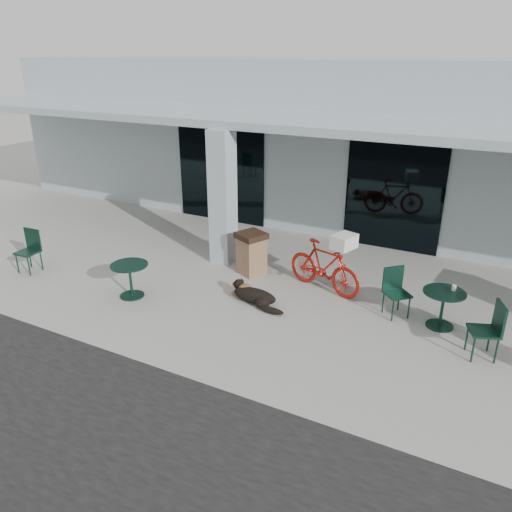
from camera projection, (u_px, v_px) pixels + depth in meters
The scene contains 17 objects.
ground at pixel (229, 316), 9.55m from camera, with size 80.00×80.00×0.00m, color #A5A39B.
building at pixel (366, 135), 15.64m from camera, with size 22.00×7.00×4.50m, color #A6B2BC.
storefront_glass_left at pixel (221, 175), 14.48m from camera, with size 2.80×0.06×2.70m, color black.
storefront_glass_right at pixel (393, 197), 12.33m from camera, with size 2.40×0.06×2.70m, color black.
column at pixel (223, 198), 11.48m from camera, with size 0.50×0.50×3.12m, color #A6B2BC.
overhang at pixel (307, 122), 11.27m from camera, with size 22.00×2.80×0.18m, color #A6B2BC.
bicycle at pixel (324, 267), 10.38m from camera, with size 0.50×1.78×1.07m, color #AE170E.
laundry_basket at pixel (344, 242), 9.83m from camera, with size 0.48×0.36×0.29m, color white.
dog at pixel (255, 295), 9.97m from camera, with size 1.08×0.36×0.36m, color black, non-canonical shape.
cup_near_dog at pixel (263, 295), 10.25m from camera, with size 0.08×0.08×0.10m, color white.
cafe_table_near at pixel (131, 280), 10.18m from camera, with size 0.76×0.76×0.71m, color #123528, non-canonical shape.
cafe_chair_near at pixel (28, 252), 11.28m from camera, with size 0.44×0.49×0.98m, color #123528, non-canonical shape.
cafe_table_far at pixel (442, 309), 9.05m from camera, with size 0.76×0.76×0.71m, color #123528, non-canonical shape.
cafe_chair_far_a at pixel (397, 293), 9.39m from camera, with size 0.43×0.47×0.94m, color #123528, non-canonical shape.
cafe_chair_far_b at pixel (484, 330), 8.10m from camera, with size 0.45×0.49×0.99m, color #123528, non-canonical shape.
cup_on_table at pixel (454, 288), 8.94m from camera, with size 0.08×0.08×0.10m, color white.
trash_receptacle at pixel (251, 253), 11.20m from camera, with size 0.57×0.57×0.97m, color #8B6448, non-canonical shape.
Camera 1 is at (4.36, -7.18, 4.70)m, focal length 35.00 mm.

